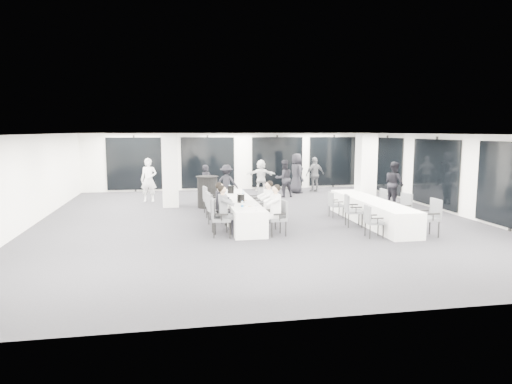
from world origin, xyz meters
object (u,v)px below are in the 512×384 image
(chair_main_left_second, at_px, (217,213))
(chair_side_left_mid, at_px, (351,209))
(chair_main_left_mid, at_px, (214,208))
(chair_main_left_far, at_px, (209,198))
(standing_guest_a, at_px, (206,181))
(ice_bucket_near, at_px, (241,198))
(cocktail_table, at_px, (207,192))
(chair_side_left_far, at_px, (334,203))
(chair_side_right_far, at_px, (380,201))
(banquet_table_main, at_px, (239,210))
(chair_side_right_near, at_px, (431,215))
(chair_main_right_near, at_px, (279,215))
(standing_guest_c, at_px, (227,180))
(chair_main_right_mid, at_px, (266,207))
(standing_guest_d, at_px, (315,172))
(chair_side_right_mid, at_px, (403,207))
(chair_main_right_second, at_px, (272,211))
(ice_bucket_far, at_px, (231,190))
(standing_guest_f, at_px, (261,173))
(standing_guest_e, at_px, (296,171))
(chair_side_left_near, at_px, (372,219))
(chair_main_left_near, at_px, (219,216))
(chair_main_left_fourth, at_px, (212,203))
(standing_guest_h, at_px, (394,180))
(chair_main_right_far, at_px, (255,198))
(standing_guest_b, at_px, (284,176))
(banquet_table_side, at_px, (371,211))
(standing_guest_g, at_px, (149,177))

(chair_main_left_second, bearing_deg, chair_side_left_mid, 95.45)
(chair_main_left_mid, xyz_separation_m, chair_main_left_far, (0.00, 2.10, -0.01))
(standing_guest_a, relative_size, ice_bucket_near, 6.64)
(cocktail_table, relative_size, chair_side_left_far, 1.40)
(chair_side_left_far, bearing_deg, chair_main_left_far, -111.21)
(chair_side_right_far, bearing_deg, banquet_table_main, 89.90)
(chair_side_right_near, xyz_separation_m, ice_bucket_near, (-4.99, 2.17, 0.28))
(chair_main_right_near, distance_m, standing_guest_a, 6.83)
(chair_main_left_second, height_order, standing_guest_a, standing_guest_a)
(standing_guest_c, bearing_deg, chair_main_right_mid, 118.99)
(chair_main_left_mid, height_order, standing_guest_d, standing_guest_d)
(chair_main_left_mid, xyz_separation_m, chair_side_right_mid, (5.77, -0.96, 0.01))
(chair_main_right_second, relative_size, ice_bucket_far, 3.57)
(standing_guest_f, bearing_deg, chair_main_left_second, 81.54)
(standing_guest_e, bearing_deg, chair_main_left_second, 137.45)
(standing_guest_f, bearing_deg, standing_guest_c, 65.11)
(chair_side_left_near, bearing_deg, standing_guest_f, -170.10)
(chair_main_left_far, bearing_deg, chair_main_left_mid, -9.97)
(standing_guest_c, distance_m, standing_guest_f, 3.47)
(chair_main_left_near, relative_size, chair_main_right_second, 1.12)
(chair_side_right_far, relative_size, standing_guest_c, 0.54)
(chair_main_left_fourth, xyz_separation_m, chair_main_left_far, (-0.01, 1.03, 0.03))
(chair_main_left_second, relative_size, standing_guest_h, 0.49)
(chair_side_right_mid, bearing_deg, standing_guest_h, -36.50)
(cocktail_table, relative_size, chair_main_right_mid, 1.35)
(chair_main_left_second, bearing_deg, banquet_table_main, 153.19)
(chair_main_left_mid, bearing_deg, standing_guest_c, 157.85)
(chair_main_left_far, relative_size, standing_guest_f, 0.56)
(chair_side_right_far, xyz_separation_m, ice_bucket_near, (-4.98, -0.99, 0.35))
(standing_guest_d, bearing_deg, chair_main_left_far, 28.16)
(chair_main_left_second, distance_m, chair_side_right_near, 6.02)
(chair_main_left_fourth, height_order, ice_bucket_far, ice_bucket_far)
(chair_main_right_far, relative_size, standing_guest_e, 0.42)
(standing_guest_d, relative_size, standing_guest_h, 0.97)
(standing_guest_h, bearing_deg, ice_bucket_far, 88.74)
(chair_main_left_mid, distance_m, chair_main_right_second, 1.81)
(chair_main_right_mid, height_order, standing_guest_b, standing_guest_b)
(chair_main_left_second, relative_size, chair_side_left_mid, 0.98)
(chair_main_right_mid, height_order, standing_guest_e, standing_guest_e)
(chair_main_left_near, relative_size, chair_side_left_near, 1.16)
(chair_side_right_mid, bearing_deg, standing_guest_e, -3.65)
(chair_main_left_mid, bearing_deg, chair_side_left_mid, 66.15)
(chair_main_left_fourth, relative_size, chair_side_left_far, 1.06)
(chair_side_left_mid, bearing_deg, chair_side_left_far, -170.95)
(standing_guest_c, xyz_separation_m, ice_bucket_far, (-0.24, -3.26, 0.03))
(banquet_table_side, relative_size, cocktail_table, 4.16)
(chair_main_right_second, relative_size, chair_side_right_near, 0.88)
(chair_main_left_mid, relative_size, standing_guest_c, 0.58)
(chair_main_left_far, distance_m, ice_bucket_near, 2.59)
(standing_guest_g, bearing_deg, standing_guest_a, 2.29)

